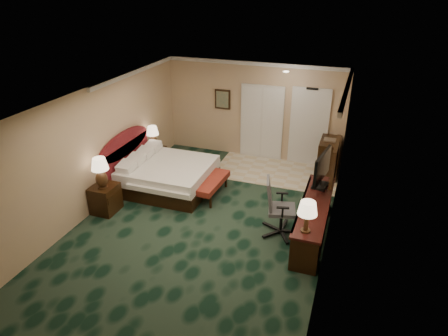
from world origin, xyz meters
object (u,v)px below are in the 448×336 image
(nightstand_near, at_px, (105,199))
(desk_chair, at_px, (282,207))
(lamp_near, at_px, (101,173))
(nightstand_far, at_px, (155,158))
(bed, at_px, (169,176))
(bed_bench, at_px, (212,188))
(tv, at_px, (322,170))
(minibar, at_px, (329,158))
(lamp_far, at_px, (153,137))
(desk, at_px, (313,219))

(nightstand_near, bearing_deg, desk_chair, 6.73)
(desk_chair, bearing_deg, lamp_near, 174.62)
(nightstand_far, height_order, lamp_near, lamp_near)
(nightstand_far, bearing_deg, bed, -46.24)
(bed, xyz_separation_m, bed_bench, (1.13, -0.03, -0.10))
(nightstand_far, relative_size, desk_chair, 0.48)
(tv, bearing_deg, bed, -172.04)
(nightstand_near, height_order, nightstand_far, nightstand_near)
(desk_chair, relative_size, minibar, 1.25)
(bed, xyz_separation_m, minibar, (3.59, 2.02, 0.16))
(lamp_far, height_order, minibar, lamp_far)
(lamp_far, bearing_deg, desk, -21.43)
(lamp_near, relative_size, bed_bench, 0.55)
(nightstand_far, height_order, desk, desk)
(desk_chair, bearing_deg, tv, 42.48)
(desk, xyz_separation_m, desk_chair, (-0.61, -0.14, 0.24))
(lamp_near, bearing_deg, desk, 8.28)
(bed, xyz_separation_m, desk_chair, (2.99, -0.99, 0.28))
(bed, bearing_deg, tv, -1.64)
(nightstand_near, relative_size, desk, 0.25)
(desk, bearing_deg, tv, 90.04)
(minibar, bearing_deg, lamp_near, -141.39)
(bed_bench, bearing_deg, bed, -178.55)
(nightstand_far, distance_m, tv, 4.64)
(bed_bench, height_order, desk, desk)
(lamp_far, xyz_separation_m, desk, (4.49, -1.76, -0.52))
(lamp_near, relative_size, desk_chair, 0.57)
(nightstand_near, xyz_separation_m, minibar, (4.43, 3.46, 0.17))
(bed, relative_size, minibar, 2.08)
(bed, relative_size, nightstand_near, 3.20)
(desk, distance_m, minibar, 2.88)
(bed, bearing_deg, desk, -13.35)
(bed_bench, relative_size, tv, 1.27)
(nightstand_far, relative_size, lamp_near, 0.83)
(bed_bench, bearing_deg, lamp_near, -139.87)
(nightstand_near, relative_size, nightstand_far, 1.09)
(lamp_near, relative_size, minibar, 0.71)
(bed_bench, relative_size, minibar, 1.31)
(bed_bench, bearing_deg, tv, 1.49)
(bed, distance_m, nightstand_near, 1.67)
(lamp_far, bearing_deg, bed, -45.74)
(minibar, bearing_deg, bed_bench, -140.17)
(nightstand_far, height_order, lamp_far, lamp_far)
(lamp_near, bearing_deg, tv, 17.53)
(bed_bench, bearing_deg, nightstand_far, 158.17)
(tv, height_order, minibar, tv)
(lamp_far, distance_m, minibar, 4.63)
(bed, distance_m, desk_chair, 3.16)
(bed_bench, distance_m, desk, 2.61)
(nightstand_far, xyz_separation_m, bed_bench, (1.99, -0.92, -0.07))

